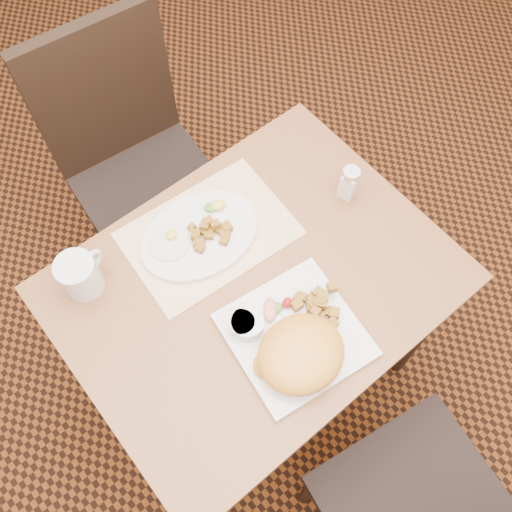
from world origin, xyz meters
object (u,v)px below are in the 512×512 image
Objects in this scene: plate_oval at (200,235)px; salt_shaker at (349,183)px; table at (255,300)px; chair_far at (134,157)px; coffee_mug at (80,275)px; plate_square at (295,335)px.

salt_shaker is (0.37, -0.14, 0.04)m from plate_oval.
table is 9.00× the size of salt_shaker.
chair_far is 8.05× the size of coffee_mug.
chair_far reaches higher than table.
plate_oval is at bearing 99.33° from table.
table is 0.93× the size of chair_far.
plate_oval reaches higher than table.
coffee_mug reaches higher than plate_oval.
salt_shaker is at bearing -17.40° from coffee_mug.
chair_far is 0.84m from plate_square.
plate_oval is 0.39m from salt_shaker.
plate_square is 0.41m from salt_shaker.
plate_square is at bearing 91.39° from chair_far.
plate_oval is (-0.07, -0.47, 0.22)m from chair_far.
table is at bearing -172.60° from salt_shaker.
salt_shaker is at bearing 30.05° from plate_square.
table is at bearing 91.89° from chair_far.
table is 0.66m from chair_far.
table is 7.47× the size of coffee_mug.
salt_shaker is 0.68m from coffee_mug.
table is at bearing 84.15° from plate_square.
table is 3.21× the size of plate_square.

